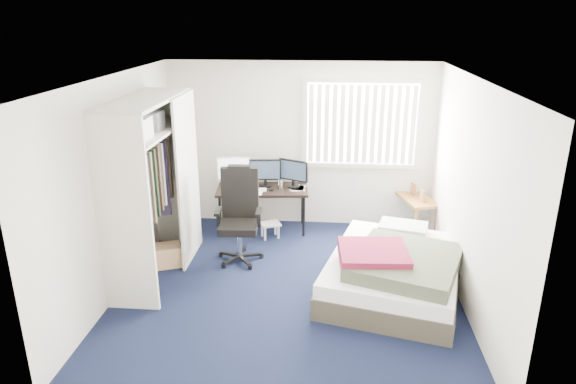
# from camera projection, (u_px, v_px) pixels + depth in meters

# --- Properties ---
(ground) EXTENTS (4.20, 4.20, 0.00)m
(ground) POSITION_uv_depth(u_px,v_px,m) (289.00, 287.00, 6.21)
(ground) COLOR black
(ground) RESTS_ON ground
(room_shell) EXTENTS (4.20, 4.20, 4.20)m
(room_shell) POSITION_uv_depth(u_px,v_px,m) (289.00, 168.00, 5.72)
(room_shell) COLOR silver
(room_shell) RESTS_ON ground
(window_assembly) EXTENTS (1.72, 0.09, 1.32)m
(window_assembly) POSITION_uv_depth(u_px,v_px,m) (362.00, 124.00, 7.53)
(window_assembly) COLOR white
(window_assembly) RESTS_ON ground
(closet) EXTENTS (0.64, 1.84, 2.22)m
(closet) POSITION_uv_depth(u_px,v_px,m) (152.00, 171.00, 6.16)
(closet) COLOR beige
(closet) RESTS_ON ground
(desk) EXTENTS (1.40, 0.76, 1.13)m
(desk) POSITION_uv_depth(u_px,v_px,m) (263.00, 185.00, 7.68)
(desk) COLOR black
(desk) RESTS_ON ground
(office_chair) EXTENTS (0.62, 0.62, 1.26)m
(office_chair) POSITION_uv_depth(u_px,v_px,m) (240.00, 224.00, 6.82)
(office_chair) COLOR black
(office_chair) RESTS_ON ground
(footstool) EXTENTS (0.35, 0.32, 0.23)m
(footstool) POSITION_uv_depth(u_px,v_px,m) (270.00, 226.00, 7.55)
(footstool) COLOR white
(footstool) RESTS_ON ground
(nightstand) EXTENTS (0.62, 0.89, 0.73)m
(nightstand) POSITION_uv_depth(u_px,v_px,m) (416.00, 201.00, 7.65)
(nightstand) COLOR brown
(nightstand) RESTS_ON ground
(bed) EXTENTS (1.92, 2.27, 0.65)m
(bed) POSITION_uv_depth(u_px,v_px,m) (394.00, 270.00, 6.06)
(bed) COLOR #383328
(bed) RESTS_ON ground
(pine_box) EXTENTS (0.45, 0.40, 0.28)m
(pine_box) POSITION_uv_depth(u_px,v_px,m) (166.00, 255.00, 6.72)
(pine_box) COLOR tan
(pine_box) RESTS_ON ground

